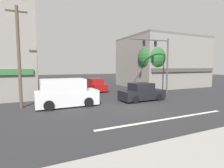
# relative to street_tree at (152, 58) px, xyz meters

# --- Properties ---
(ground_plane) EXTENTS (120.00, 120.00, 0.00)m
(ground_plane) POSITION_rel_street_tree_xyz_m (-7.34, -7.62, -4.19)
(ground_plane) COLOR #2B2B2D
(lane_marking_stripe) EXTENTS (9.00, 0.24, 0.01)m
(lane_marking_stripe) POSITION_rel_street_tree_xyz_m (-7.34, -11.12, -4.19)
(lane_marking_stripe) COLOR silver
(lane_marking_stripe) RESTS_ON ground
(building_right_corner) EXTENTS (11.69, 9.53, 7.51)m
(building_right_corner) POSITION_rel_street_tree_xyz_m (4.56, 3.37, -0.44)
(building_right_corner) COLOR gray
(building_right_corner) RESTS_ON ground
(street_tree) EXTENTS (3.60, 3.60, 6.01)m
(street_tree) POSITION_rel_street_tree_xyz_m (0.00, 0.00, 0.00)
(street_tree) COLOR #4C3823
(street_tree) RESTS_ON ground
(utility_pole_near_left) EXTENTS (1.40, 0.22, 7.30)m
(utility_pole_near_left) POSITION_rel_street_tree_xyz_m (-15.16, -4.45, -0.39)
(utility_pole_near_left) COLOR brown
(utility_pole_near_left) RESTS_ON ground
(traffic_light_mast) EXTENTS (4.88, 0.53, 6.20)m
(traffic_light_mast) POSITION_rel_street_tree_xyz_m (-1.13, -3.06, -0.02)
(traffic_light_mast) COLOR #47474C
(traffic_light_mast) RESTS_ON ground
(sedan_crossing_center) EXTENTS (4.17, 2.01, 1.58)m
(sedan_crossing_center) POSITION_rel_street_tree_xyz_m (-5.44, -5.76, -3.48)
(sedan_crossing_center) COLOR black
(sedan_crossing_center) RESTS_ON ground
(van_crossing_leftbound) EXTENTS (4.61, 2.05, 2.11)m
(van_crossing_leftbound) POSITION_rel_street_tree_xyz_m (-12.07, -5.28, -3.19)
(van_crossing_leftbound) COLOR silver
(van_crossing_leftbound) RESTS_ON ground
(sedan_approaching_near) EXTENTS (2.02, 4.17, 1.58)m
(sedan_approaching_near) POSITION_rel_street_tree_xyz_m (-7.15, 1.94, -3.48)
(sedan_approaching_near) COLOR maroon
(sedan_approaching_near) RESTS_ON ground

